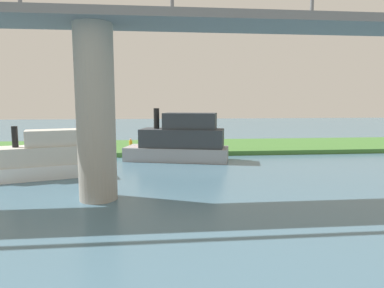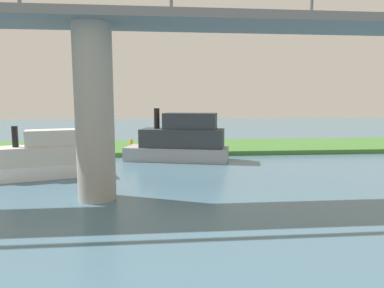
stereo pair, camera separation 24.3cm
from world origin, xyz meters
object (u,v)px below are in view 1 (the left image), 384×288
(motorboat_white, at_px, (43,158))
(skiff_small, at_px, (56,159))
(bridge_pylon, at_px, (96,114))
(person_on_bank, at_px, (131,145))
(mooring_post, at_px, (207,147))
(motorboat_red, at_px, (180,141))

(motorboat_white, bearing_deg, skiff_small, -83.84)
(bridge_pylon, relative_size, skiff_small, 2.11)
(bridge_pylon, height_order, person_on_bank, bridge_pylon)
(person_on_bank, bearing_deg, mooring_post, 175.70)
(mooring_post, distance_m, skiff_small, 15.53)
(mooring_post, height_order, motorboat_white, motorboat_white)
(person_on_bank, height_order, motorboat_white, motorboat_white)
(skiff_small, bearing_deg, person_on_bank, -141.57)
(bridge_pylon, bearing_deg, motorboat_red, -114.12)
(person_on_bank, relative_size, skiff_small, 0.28)
(motorboat_white, bearing_deg, person_on_bank, -120.34)
(mooring_post, height_order, skiff_small, skiff_small)
(motorboat_white, xyz_separation_m, skiff_small, (0.54, -5.00, -0.95))
(person_on_bank, xyz_separation_m, skiff_small, (6.47, 5.13, -0.64))
(bridge_pylon, relative_size, person_on_bank, 7.47)
(person_on_bank, bearing_deg, skiff_small, 38.43)
(bridge_pylon, relative_size, motorboat_red, 0.96)
(bridge_pylon, height_order, motorboat_red, bridge_pylon)
(bridge_pylon, xyz_separation_m, skiff_small, (5.87, -11.51, -4.63))
(bridge_pylon, bearing_deg, mooring_post, -119.30)
(motorboat_red, bearing_deg, motorboat_white, 30.26)
(mooring_post, relative_size, motorboat_white, 0.10)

